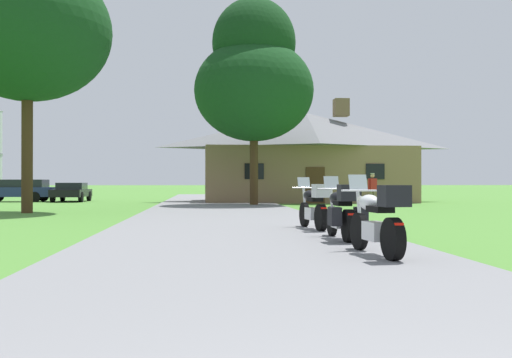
# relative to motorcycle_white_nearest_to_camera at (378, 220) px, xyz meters

# --- Properties ---
(ground_plane) EXTENTS (500.00, 500.00, 0.00)m
(ground_plane) POSITION_rel_motorcycle_white_nearest_to_camera_xyz_m (-1.96, 12.39, -0.62)
(ground_plane) COLOR #4C8433
(asphalt_driveway) EXTENTS (6.40, 80.00, 0.06)m
(asphalt_driveway) POSITION_rel_motorcycle_white_nearest_to_camera_xyz_m (-1.96, 10.39, -0.59)
(asphalt_driveway) COLOR slate
(asphalt_driveway) RESTS_ON ground
(motorcycle_white_nearest_to_camera) EXTENTS (0.68, 2.08, 1.30)m
(motorcycle_white_nearest_to_camera) POSITION_rel_motorcycle_white_nearest_to_camera_xyz_m (0.00, 0.00, 0.00)
(motorcycle_white_nearest_to_camera) COLOR black
(motorcycle_white_nearest_to_camera) RESTS_ON asphalt_driveway
(motorcycle_black_second_in_row) EXTENTS (0.72, 2.08, 1.30)m
(motorcycle_black_second_in_row) POSITION_rel_motorcycle_white_nearest_to_camera_xyz_m (0.04, 2.64, -0.01)
(motorcycle_black_second_in_row) COLOR black
(motorcycle_black_second_in_row) RESTS_ON asphalt_driveway
(motorcycle_black_farthest_in_row) EXTENTS (0.71, 2.08, 1.30)m
(motorcycle_black_farthest_in_row) POSITION_rel_motorcycle_white_nearest_to_camera_xyz_m (-0.01, 5.48, 0.00)
(motorcycle_black_farthest_in_row) COLOR black
(motorcycle_black_farthest_in_row) RESTS_ON asphalt_driveway
(stone_lodge) EXTENTS (13.32, 6.80, 6.49)m
(stone_lodge) POSITION_rel_motorcycle_white_nearest_to_camera_xyz_m (3.66, 28.19, 2.26)
(stone_lodge) COLOR #896B4C
(stone_lodge) RESTS_ON ground
(bystander_red_shirt_near_lodge) EXTENTS (0.52, 0.33, 1.69)m
(bystander_red_shirt_near_lodge) POSITION_rel_motorcycle_white_nearest_to_camera_xyz_m (5.72, 20.41, 0.33)
(bystander_red_shirt_near_lodge) COLOR #75664C
(bystander_red_shirt_near_lodge) RESTS_ON ground
(tree_left_near) EXTENTS (6.64, 6.64, 12.44)m
(tree_left_near) POSITION_rel_motorcycle_white_nearest_to_camera_xyz_m (-9.76, 15.46, 7.46)
(tree_left_near) COLOR #422D19
(tree_left_near) RESTS_ON ground
(tree_by_lodge_front) EXTENTS (6.25, 6.25, 10.87)m
(tree_by_lodge_front) POSITION_rel_motorcycle_white_nearest_to_camera_xyz_m (-0.11, 22.18, 6.15)
(tree_by_lodge_front) COLOR #422D19
(tree_by_lodge_front) RESTS_ON ground
(parked_navy_suv_far_left) EXTENTS (4.67, 2.06, 1.40)m
(parked_navy_suv_far_left) POSITION_rel_motorcycle_white_nearest_to_camera_xyz_m (-14.43, 29.95, 0.16)
(parked_navy_suv_far_left) COLOR navy
(parked_navy_suv_far_left) RESTS_ON ground
(parked_black_sedan_far_left) EXTENTS (1.93, 4.21, 1.20)m
(parked_black_sedan_far_left) POSITION_rel_motorcycle_white_nearest_to_camera_xyz_m (-11.10, 29.98, 0.02)
(parked_black_sedan_far_left) COLOR black
(parked_black_sedan_far_left) RESTS_ON ground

